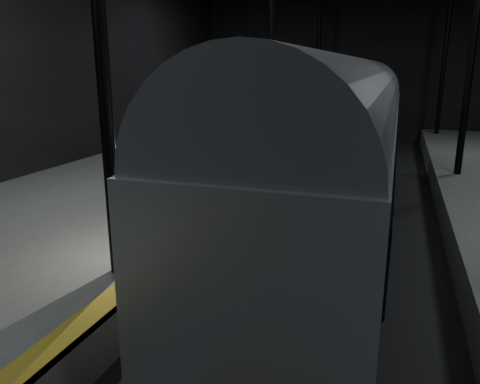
% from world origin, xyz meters
% --- Properties ---
extents(ground, '(44.00, 44.00, 0.00)m').
position_xyz_m(ground, '(0.00, 0.00, 0.00)').
color(ground, black).
rests_on(ground, ground).
extents(platform_left, '(9.00, 43.80, 1.00)m').
position_xyz_m(platform_left, '(-7.50, 0.00, 0.50)').
color(platform_left, '#50504D').
rests_on(platform_left, ground).
extents(tactile_strip, '(0.50, 43.80, 0.01)m').
position_xyz_m(tactile_strip, '(-3.25, 0.00, 1.00)').
color(tactile_strip, olive).
rests_on(tactile_strip, platform_left).
extents(track, '(2.40, 43.00, 0.24)m').
position_xyz_m(track, '(0.00, 0.00, 0.07)').
color(track, '#3F3328').
rests_on(track, ground).
extents(train, '(2.91, 19.43, 5.19)m').
position_xyz_m(train, '(-0.00, 2.14, 2.90)').
color(train, '#A4A7AC').
rests_on(train, ground).
extents(woman, '(0.81, 0.67, 1.89)m').
position_xyz_m(woman, '(-3.80, -0.13, 1.95)').
color(woman, tan).
rests_on(woman, platform_left).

